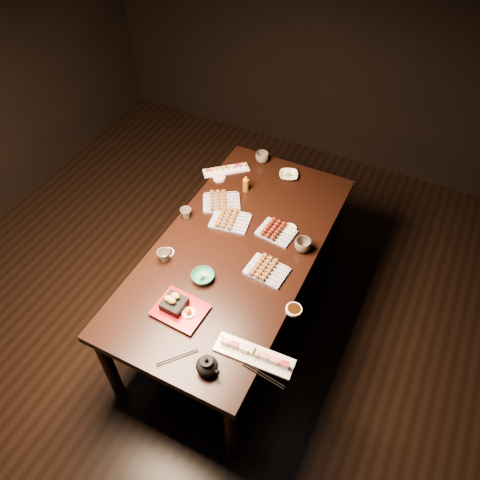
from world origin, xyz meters
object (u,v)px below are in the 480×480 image
at_px(dining_table, 237,286).
at_px(teacup_mid_right, 303,245).
at_px(teacup_far_left, 186,213).
at_px(teacup_far_right, 262,157).
at_px(edamame_bowl_green, 203,277).
at_px(yakitori_plate_center, 230,218).
at_px(tempura_tray, 180,306).
at_px(teacup_near_left, 164,256).
at_px(sushi_platter_near, 254,353).
at_px(sushi_platter_far, 226,169).
at_px(condiment_bottle, 246,183).
at_px(yakitori_plate_right, 267,269).
at_px(teapot, 207,364).
at_px(yakitori_plate_left, 221,200).
at_px(edamame_bowl_cream, 289,175).

bearing_deg(dining_table, teacup_mid_right, 9.74).
bearing_deg(teacup_far_left, teacup_far_right, 75.12).
relative_size(teacup_mid_right, teacup_far_left, 1.38).
distance_m(dining_table, teacup_far_left, 0.58).
bearing_deg(edamame_bowl_green, yakitori_plate_center, 98.46).
height_order(tempura_tray, teacup_near_left, tempura_tray).
relative_size(sushi_platter_near, teacup_far_right, 4.27).
height_order(sushi_platter_far, condiment_bottle, condiment_bottle).
bearing_deg(dining_table, teacup_far_right, 89.42).
xyz_separation_m(sushi_platter_far, teacup_far_left, (-0.01, -0.52, 0.01)).
bearing_deg(yakitori_plate_center, teacup_mid_right, -11.46).
relative_size(dining_table, sushi_platter_near, 4.48).
relative_size(yakitori_plate_right, teapot, 1.79).
relative_size(teacup_far_left, condiment_bottle, 0.57).
bearing_deg(sushi_platter_near, sushi_platter_far, 120.28).
bearing_deg(teapot, yakitori_plate_right, 98.94).
bearing_deg(edamame_bowl_green, condiment_bottle, 98.28).
relative_size(teacup_near_left, teacup_far_left, 1.08).
bearing_deg(yakitori_plate_right, teapot, -85.64).
height_order(yakitori_plate_right, teacup_mid_right, teacup_mid_right).
distance_m(edamame_bowl_green, teacup_far_left, 0.51).
distance_m(edamame_bowl_green, teapot, 0.55).
bearing_deg(yakitori_plate_left, sushi_platter_far, 82.96).
bearing_deg(edamame_bowl_cream, condiment_bottle, -128.45).
bearing_deg(yakitori_plate_center, teacup_far_left, -171.86).
bearing_deg(sushi_platter_near, edamame_bowl_green, 143.80).
bearing_deg(teacup_far_left, teapot, -53.56).
relative_size(teacup_mid_right, condiment_bottle, 0.78).
bearing_deg(sushi_platter_near, teapot, -138.34).
bearing_deg(sushi_platter_near, condiment_bottle, 115.07).
distance_m(sushi_platter_near, teacup_far_left, 1.05).
distance_m(sushi_platter_near, teacup_near_left, 0.80).
bearing_deg(yakitori_plate_left, edamame_bowl_cream, 27.07).
bearing_deg(teapot, teacup_far_right, 115.07).
bearing_deg(sushi_platter_far, yakitori_plate_left, 71.58).
height_order(teacup_far_left, teapot, teapot).
distance_m(sushi_platter_far, teacup_far_right, 0.27).
distance_m(teacup_mid_right, teacup_far_left, 0.76).
bearing_deg(dining_table, yakitori_plate_right, -34.33).
bearing_deg(yakitori_plate_right, edamame_bowl_cream, 109.24).
distance_m(yakitori_plate_left, teacup_near_left, 0.57).
height_order(teacup_near_left, teacup_mid_right, teacup_mid_right).
relative_size(dining_table, teacup_mid_right, 18.25).
height_order(sushi_platter_far, teacup_far_left, teacup_far_left).
relative_size(teacup_near_left, condiment_bottle, 0.62).
distance_m(teacup_near_left, condiment_bottle, 0.77).
distance_m(edamame_bowl_green, edamame_bowl_cream, 1.03).
height_order(yakitori_plate_center, edamame_bowl_cream, yakitori_plate_center).
height_order(edamame_bowl_green, teacup_near_left, teacup_near_left).
bearing_deg(tempura_tray, sushi_platter_near, -4.66).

